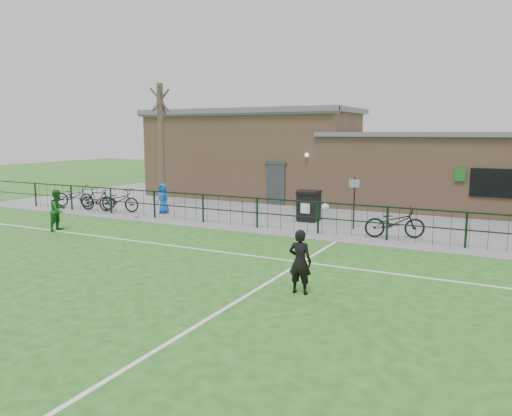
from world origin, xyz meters
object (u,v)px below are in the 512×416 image
at_px(wheelie_bin_right, 306,206).
at_px(bicycle_c, 119,200).
at_px(wheelie_bin_left, 309,207).
at_px(outfield_player, 58,210).
at_px(ball_ground, 136,216).
at_px(sign_post, 354,203).
at_px(bicycle_b, 98,199).
at_px(bicycle_a, 74,196).
at_px(spectator_child, 163,198).
at_px(bicycle_e, 395,222).
at_px(bare_tree, 161,147).

bearing_deg(wheelie_bin_right, bicycle_c, 175.06).
xyz_separation_m(wheelie_bin_left, outfield_player, (-7.73, -6.18, 0.17)).
bearing_deg(ball_ground, wheelie_bin_left, 21.51).
bearing_deg(sign_post, bicycle_b, -175.58).
height_order(wheelie_bin_right, sign_post, sign_post).
xyz_separation_m(bicycle_a, bicycle_c, (3.04, -0.16, -0.00)).
relative_size(sign_post, spectator_child, 1.46).
xyz_separation_m(bicycle_e, ball_ground, (-10.84, -0.92, -0.46)).
height_order(bicycle_c, ball_ground, bicycle_c).
bearing_deg(sign_post, bare_tree, 173.83).
xyz_separation_m(bare_tree, wheelie_bin_left, (7.74, -0.15, -2.39)).
bearing_deg(ball_ground, bicycle_a, 167.31).
height_order(bare_tree, bicycle_b, bare_tree).
height_order(wheelie_bin_right, outfield_player, outfield_player).
xyz_separation_m(sign_post, bicycle_e, (1.73, -0.89, -0.46)).
bearing_deg(wheelie_bin_right, bicycle_a, 170.74).
xyz_separation_m(bare_tree, bicycle_a, (-4.09, -1.78, -2.44)).
bearing_deg(spectator_child, ball_ground, -89.72).
distance_m(wheelie_bin_left, outfield_player, 9.90).
distance_m(bicycle_a, bicycle_b, 1.82).
bearing_deg(bicycle_c, outfield_player, -179.08).
xyz_separation_m(bicycle_b, spectator_child, (3.38, 0.65, 0.17)).
height_order(bicycle_a, bicycle_b, bicycle_a).
bearing_deg(bicycle_c, bicycle_b, 80.73).
bearing_deg(bicycle_b, wheelie_bin_right, -96.81).
relative_size(bare_tree, bicycle_a, 2.92).
xyz_separation_m(bare_tree, spectator_child, (1.09, -1.36, -2.30)).
bearing_deg(ball_ground, sign_post, 11.26).
bearing_deg(bicycle_b, ball_ground, -125.05).
xyz_separation_m(sign_post, bicycle_b, (-12.19, -0.94, -0.49)).
height_order(bare_tree, outfield_player, bare_tree).
distance_m(sign_post, bicycle_c, 11.01).
bearing_deg(bare_tree, bicycle_c, -118.48).
height_order(wheelie_bin_left, wheelie_bin_right, wheelie_bin_left).
height_order(wheelie_bin_left, ball_ground, wheelie_bin_left).
xyz_separation_m(wheelie_bin_left, spectator_child, (-6.64, -1.21, 0.10)).
relative_size(sign_post, bicycle_e, 0.97).
height_order(bare_tree, bicycle_e, bare_tree).
distance_m(bicycle_e, outfield_player, 12.44).
distance_m(bare_tree, bicycle_c, 3.29).
bearing_deg(wheelie_bin_right, bare_tree, 162.40).
distance_m(bicycle_b, bicycle_c, 1.23).
distance_m(bicycle_b, ball_ground, 3.24).
xyz_separation_m(bare_tree, bicycle_b, (-2.28, -2.01, -2.47)).
distance_m(bare_tree, wheelie_bin_right, 7.84).
xyz_separation_m(bare_tree, bicycle_c, (-1.05, -1.94, -2.44)).
distance_m(bicycle_b, outfield_player, 4.90).
bearing_deg(spectator_child, bare_tree, 139.83).
height_order(wheelie_bin_right, bicycle_a, wheelie_bin_right).
relative_size(bicycle_c, ball_ground, 9.89).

